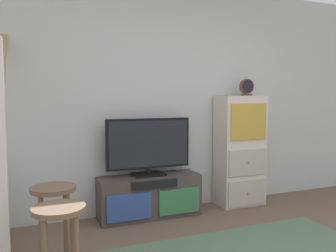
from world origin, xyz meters
TOP-DOWN VIEW (x-y plane):
  - back_wall at (0.00, 2.46)m, footprint 6.40×0.12m
  - media_console at (-0.30, 2.19)m, footprint 1.16×0.38m
  - television at (-0.30, 2.22)m, footprint 0.98×0.22m
  - side_cabinet at (0.91, 2.20)m, footprint 0.58×0.38m
  - desk_clock at (0.98, 2.19)m, footprint 0.19×0.08m
  - bar_stool_near at (-1.38, 0.82)m, footprint 0.34×0.34m
  - bar_stool_far at (-1.39, 1.30)m, footprint 0.34×0.34m

SIDE VIEW (x-z plane):
  - media_console at x=-0.30m, z-range 0.00..0.47m
  - bar_stool_near at x=-1.38m, z-range 0.17..0.83m
  - bar_stool_far at x=-1.39m, z-range 0.17..0.85m
  - side_cabinet at x=0.91m, z-range 0.00..1.37m
  - television at x=-0.30m, z-range 0.49..1.14m
  - back_wall at x=0.00m, z-range 0.00..2.70m
  - desk_clock at x=0.98m, z-range 1.38..1.59m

